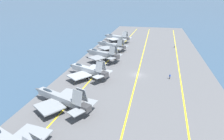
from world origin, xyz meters
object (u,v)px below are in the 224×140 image
(crew_white_vest, at_px, (175,46))
(crew_blue_vest, at_px, (170,76))
(parked_jet_third, at_px, (88,70))
(parked_jet_second, at_px, (61,98))
(parked_jet_sixth, at_px, (117,37))
(parked_jet_fifth, at_px, (111,45))
(parked_jet_fourth, at_px, (102,54))

(crew_white_vest, bearing_deg, crew_blue_vest, 173.85)
(parked_jet_third, xyz_separation_m, crew_white_vest, (42.97, -28.65, -1.38))
(parked_jet_third, xyz_separation_m, crew_blue_vest, (3.98, -24.45, -1.48))
(parked_jet_second, xyz_separation_m, parked_jet_third, (18.03, -0.10, -0.02))
(parked_jet_sixth, xyz_separation_m, crew_blue_vest, (-45.36, -25.11, -1.66))
(parked_jet_fifth, height_order, crew_blue_vest, parked_jet_fifth)
(parked_jet_third, xyz_separation_m, parked_jet_sixth, (49.34, 0.66, 0.18))
(crew_white_vest, bearing_deg, parked_jet_second, 154.77)
(parked_jet_fifth, xyz_separation_m, crew_blue_vest, (-28.84, -24.55, -1.28))
(parked_jet_second, xyz_separation_m, crew_blue_vest, (22.01, -24.55, -1.50))
(crew_white_vest, xyz_separation_m, crew_blue_vest, (-38.99, 4.20, -0.10))
(parked_jet_fourth, relative_size, crew_blue_vest, 9.26)
(parked_jet_third, height_order, parked_jet_sixth, parked_jet_sixth)
(parked_jet_second, xyz_separation_m, crew_white_vest, (61.00, -28.75, -1.40))
(parked_jet_fourth, bearing_deg, crew_white_vest, -46.89)
(parked_jet_third, relative_size, parked_jet_fourth, 0.99)
(parked_jet_third, xyz_separation_m, parked_jet_fifth, (32.83, 0.10, -0.20))
(parked_jet_second, relative_size, parked_jet_sixth, 1.07)
(parked_jet_sixth, distance_m, crew_blue_vest, 51.88)
(parked_jet_fourth, height_order, crew_blue_vest, parked_jet_fourth)
(parked_jet_third, height_order, parked_jet_fourth, parked_jet_fourth)
(parked_jet_third, distance_m, crew_blue_vest, 24.82)
(crew_white_vest, height_order, crew_blue_vest, crew_white_vest)
(parked_jet_fifth, bearing_deg, parked_jet_fourth, -179.10)
(parked_jet_third, height_order, parked_jet_fifth, parked_jet_third)
(crew_blue_vest, bearing_deg, parked_jet_third, 99.25)
(parked_jet_second, height_order, crew_blue_vest, parked_jet_second)
(parked_jet_fifth, bearing_deg, parked_jet_second, -179.99)
(parked_jet_fourth, xyz_separation_m, parked_jet_fifth, (16.52, 0.26, -0.60))
(parked_jet_fifth, distance_m, crew_white_vest, 30.51)
(parked_jet_fifth, relative_size, parked_jet_sixth, 1.00)
(crew_white_vest, bearing_deg, parked_jet_fourth, 133.11)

